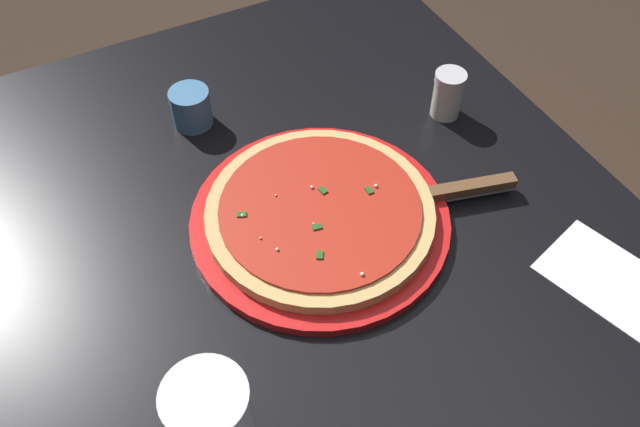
{
  "coord_description": "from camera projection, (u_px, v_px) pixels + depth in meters",
  "views": [
    {
      "loc": [
        0.5,
        -0.21,
        1.43
      ],
      "look_at": [
        0.01,
        0.04,
        0.77
      ],
      "focal_mm": 37.55,
      "sensor_mm": 36.0,
      "label": 1
    }
  ],
  "objects": [
    {
      "name": "restaurant_table",
      "position": [
        291.0,
        287.0,
        0.97
      ],
      "size": [
        0.99,
        0.89,
        0.75
      ],
      "color": "black",
      "rests_on": "ground_plane"
    },
    {
      "name": "cup_small_sauce",
      "position": [
        191.0,
        108.0,
        0.98
      ],
      "size": [
        0.06,
        0.06,
        0.06
      ],
      "primitive_type": "cylinder",
      "color": "teal",
      "rests_on": "restaurant_table"
    },
    {
      "name": "cup_tall_drink",
      "position": [
        212.0,
        423.0,
        0.64
      ],
      "size": [
        0.08,
        0.08,
        0.12
      ],
      "primitive_type": "cylinder",
      "color": "silver",
      "rests_on": "restaurant_table"
    },
    {
      "name": "pizza",
      "position": [
        320.0,
        212.0,
        0.86
      ],
      "size": [
        0.3,
        0.3,
        0.02
      ],
      "color": "#DBB26B",
      "rests_on": "serving_plate"
    },
    {
      "name": "parmesan_shaker",
      "position": [
        448.0,
        94.0,
        0.98
      ],
      "size": [
        0.05,
        0.05,
        0.07
      ],
      "color": "silver",
      "rests_on": "restaurant_table"
    },
    {
      "name": "napkin_folded_right",
      "position": [
        609.0,
        280.0,
        0.82
      ],
      "size": [
        0.18,
        0.15,
        0.0
      ],
      "primitive_type": "cube",
      "rotation": [
        0.0,
        0.0,
        0.3
      ],
      "color": "white",
      "rests_on": "restaurant_table"
    },
    {
      "name": "serving_plate",
      "position": [
        320.0,
        220.0,
        0.87
      ],
      "size": [
        0.34,
        0.34,
        0.01
      ],
      "primitive_type": "cylinder",
      "color": "red",
      "rests_on": "restaurant_table"
    },
    {
      "name": "pizza_server",
      "position": [
        440.0,
        194.0,
        0.88
      ],
      "size": [
        0.1,
        0.22,
        0.01
      ],
      "color": "silver",
      "rests_on": "serving_plate"
    }
  ]
}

